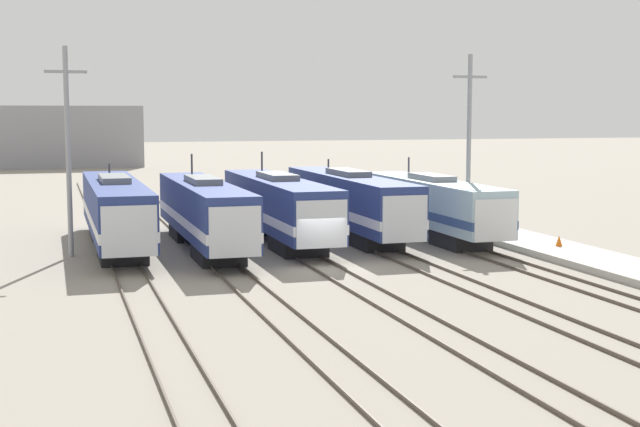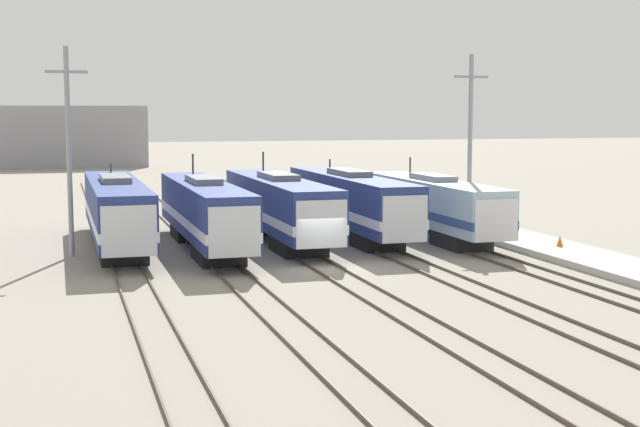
{
  "view_description": "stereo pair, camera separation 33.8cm",
  "coord_description": "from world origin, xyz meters",
  "px_view_note": "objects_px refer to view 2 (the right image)",
  "views": [
    {
      "loc": [
        -13.24,
        -42.8,
        7.89
      ],
      "look_at": [
        0.37,
        2.04,
        2.57
      ],
      "focal_mm": 50.0,
      "sensor_mm": 36.0,
      "label": 1
    },
    {
      "loc": [
        -12.92,
        -42.9,
        7.89
      ],
      "look_at": [
        0.37,
        2.04,
        2.57
      ],
      "focal_mm": 50.0,
      "sensor_mm": 36.0,
      "label": 2
    }
  ],
  "objects_px": {
    "locomotive_center_right": "(352,203)",
    "catenary_tower_right": "(470,143)",
    "locomotive_far_left": "(117,211)",
    "catenary_tower_left": "(69,148)",
    "locomotive_far_right": "(436,206)",
    "traffic_cone": "(560,241)",
    "locomotive_center_left": "(205,213)",
    "locomotive_center": "(280,207)"
  },
  "relations": [
    {
      "from": "locomotive_center_left",
      "to": "locomotive_center_right",
      "type": "distance_m",
      "value": 10.02
    },
    {
      "from": "locomotive_center_left",
      "to": "locomotive_center",
      "type": "height_order",
      "value": "locomotive_center"
    },
    {
      "from": "catenary_tower_left",
      "to": "catenary_tower_right",
      "type": "relative_size",
      "value": 1.0
    },
    {
      "from": "locomotive_center",
      "to": "catenary_tower_right",
      "type": "xyz_separation_m",
      "value": [
        11.67,
        -1.83,
        3.82
      ]
    },
    {
      "from": "locomotive_far_left",
      "to": "locomotive_center_left",
      "type": "bearing_deg",
      "value": -23.03
    },
    {
      "from": "locomotive_far_right",
      "to": "catenary_tower_left",
      "type": "distance_m",
      "value": 22.34
    },
    {
      "from": "catenary_tower_right",
      "to": "locomotive_far_left",
      "type": "bearing_deg",
      "value": 174.18
    },
    {
      "from": "locomotive_center_right",
      "to": "catenary_tower_right",
      "type": "height_order",
      "value": "catenary_tower_right"
    },
    {
      "from": "locomotive_center_right",
      "to": "catenary_tower_right",
      "type": "bearing_deg",
      "value": -21.11
    },
    {
      "from": "locomotive_center_right",
      "to": "catenary_tower_right",
      "type": "distance_m",
      "value": 8.24
    },
    {
      "from": "locomotive_center",
      "to": "catenary_tower_left",
      "type": "height_order",
      "value": "catenary_tower_left"
    },
    {
      "from": "catenary_tower_right",
      "to": "catenary_tower_left",
      "type": "bearing_deg",
      "value": 180.0
    },
    {
      "from": "locomotive_center_right",
      "to": "catenary_tower_left",
      "type": "distance_m",
      "value": 17.75
    },
    {
      "from": "locomotive_center_left",
      "to": "catenary_tower_right",
      "type": "distance_m",
      "value": 16.96
    },
    {
      "from": "locomotive_center_left",
      "to": "traffic_cone",
      "type": "relative_size",
      "value": 30.13
    },
    {
      "from": "catenary_tower_left",
      "to": "traffic_cone",
      "type": "distance_m",
      "value": 27.76
    },
    {
      "from": "locomotive_far_left",
      "to": "locomotive_center_right",
      "type": "xyz_separation_m",
      "value": [
        14.55,
        0.46,
        0.02
      ]
    },
    {
      "from": "locomotive_far_left",
      "to": "locomotive_center_right",
      "type": "bearing_deg",
      "value": 1.8
    },
    {
      "from": "locomotive_center_right",
      "to": "traffic_cone",
      "type": "distance_m",
      "value": 13.16
    },
    {
      "from": "locomotive_far_left",
      "to": "catenary_tower_left",
      "type": "distance_m",
      "value": 5.09
    },
    {
      "from": "locomotive_center",
      "to": "traffic_cone",
      "type": "height_order",
      "value": "locomotive_center"
    },
    {
      "from": "locomotive_center_left",
      "to": "catenary_tower_left",
      "type": "bearing_deg",
      "value": -179.11
    },
    {
      "from": "locomotive_center_left",
      "to": "locomotive_center_right",
      "type": "xyz_separation_m",
      "value": [
        9.7,
        2.52,
        0.03
      ]
    },
    {
      "from": "locomotive_center_left",
      "to": "locomotive_center_right",
      "type": "relative_size",
      "value": 0.97
    },
    {
      "from": "locomotive_center_left",
      "to": "catenary_tower_left",
      "type": "relative_size",
      "value": 1.62
    },
    {
      "from": "locomotive_center",
      "to": "catenary_tower_left",
      "type": "bearing_deg",
      "value": -171.53
    },
    {
      "from": "locomotive_center",
      "to": "traffic_cone",
      "type": "distance_m",
      "value": 16.52
    },
    {
      "from": "locomotive_far_right",
      "to": "catenary_tower_left",
      "type": "bearing_deg",
      "value": -178.33
    },
    {
      "from": "locomotive_far_right",
      "to": "traffic_cone",
      "type": "relative_size",
      "value": 27.8
    },
    {
      "from": "locomotive_far_right",
      "to": "locomotive_center_right",
      "type": "bearing_deg",
      "value": 157.65
    },
    {
      "from": "locomotive_far_left",
      "to": "catenary_tower_left",
      "type": "height_order",
      "value": "catenary_tower_left"
    },
    {
      "from": "locomotive_center_right",
      "to": "catenary_tower_left",
      "type": "bearing_deg",
      "value": -171.26
    },
    {
      "from": "locomotive_far_right",
      "to": "catenary_tower_right",
      "type": "xyz_separation_m",
      "value": [
        1.97,
        -0.64,
        3.91
      ]
    },
    {
      "from": "locomotive_center_left",
      "to": "locomotive_center",
      "type": "bearing_deg",
      "value": 19.47
    },
    {
      "from": "locomotive_far_left",
      "to": "locomotive_center_right",
      "type": "height_order",
      "value": "locomotive_center_right"
    },
    {
      "from": "traffic_cone",
      "to": "locomotive_far_left",
      "type": "bearing_deg",
      "value": 159.93
    },
    {
      "from": "locomotive_far_right",
      "to": "catenary_tower_right",
      "type": "distance_m",
      "value": 4.43
    },
    {
      "from": "locomotive_far_left",
      "to": "locomotive_center",
      "type": "bearing_deg",
      "value": -2.05
    },
    {
      "from": "locomotive_center",
      "to": "traffic_cone",
      "type": "bearing_deg",
      "value": -30.58
    },
    {
      "from": "locomotive_center_left",
      "to": "locomotive_center",
      "type": "distance_m",
      "value": 5.14
    },
    {
      "from": "locomotive_center_left",
      "to": "traffic_cone",
      "type": "height_order",
      "value": "locomotive_center_left"
    },
    {
      "from": "locomotive_center",
      "to": "locomotive_center_right",
      "type": "distance_m",
      "value": 4.92
    }
  ]
}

